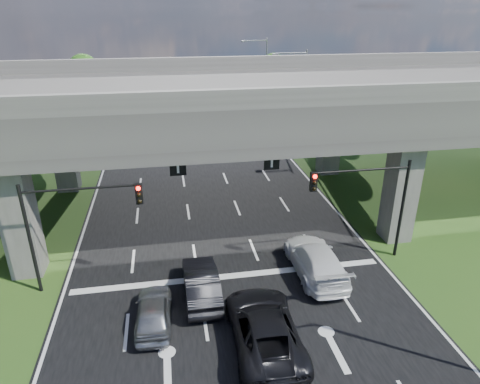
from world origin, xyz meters
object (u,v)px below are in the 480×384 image
object	(u,v)px
signal_left	(72,216)
car_white	(316,260)
streetlight_far	(300,94)
car_silver	(154,311)
signal_right	(369,194)
streetlight_beyond	(263,72)
car_trailing	(264,328)
car_dark	(201,283)

from	to	relation	value
signal_left	car_white	size ratio (longest dim) A/B	1.02
streetlight_far	car_silver	world-z (taller)	streetlight_far
streetlight_far	car_white	bearing A→B (deg)	-104.57
car_white	streetlight_far	bearing A→B (deg)	-104.34
signal_right	signal_left	bearing A→B (deg)	180.00
streetlight_far	car_silver	size ratio (longest dim) A/B	2.44
streetlight_beyond	car_white	world-z (taller)	streetlight_beyond
signal_left	streetlight_beyond	size ratio (longest dim) A/B	0.60
signal_right	car_trailing	xyz separation A→B (m)	(-7.20, -5.75, -3.30)
streetlight_beyond	streetlight_far	bearing A→B (deg)	-90.00
streetlight_far	car_dark	bearing A→B (deg)	-118.34
signal_right	signal_left	distance (m)	15.65
streetlight_beyond	car_white	size ratio (longest dim) A/B	1.70
streetlight_far	car_dark	size ratio (longest dim) A/B	2.07
car_dark	car_trailing	bearing A→B (deg)	121.33
car_dark	signal_right	bearing A→B (deg)	-169.07
signal_left	car_white	distance (m)	12.93
signal_right	car_silver	size ratio (longest dim) A/B	1.46
streetlight_far	car_trailing	xyz separation A→B (m)	(-9.48, -25.81, -4.97)
signal_right	car_silver	xyz separation A→B (m)	(-11.95, -3.58, -3.46)
signal_right	streetlight_far	size ratio (longest dim) A/B	0.60
streetlight_beyond	car_silver	distance (m)	42.42
signal_right	streetlight_beyond	xyz separation A→B (m)	(2.27, 36.06, 1.66)
signal_left	car_white	xyz separation A→B (m)	(12.46, -0.94, -3.31)
car_silver	car_dark	xyz separation A→B (m)	(2.37, 1.68, 0.10)
streetlight_far	streetlight_beyond	xyz separation A→B (m)	(0.00, 16.00, 0.00)
streetlight_beyond	car_dark	distance (m)	40.08
car_silver	streetlight_far	bearing A→B (deg)	-119.08
streetlight_far	car_dark	distance (m)	25.45
car_dark	car_silver	bearing A→B (deg)	34.91
signal_left	streetlight_far	distance (m)	26.95
signal_right	signal_left	xyz separation A→B (m)	(-15.65, 0.00, 0.00)
car_dark	car_white	bearing A→B (deg)	-171.75
streetlight_far	car_trailing	bearing A→B (deg)	-110.16
streetlight_beyond	signal_left	bearing A→B (deg)	-116.43
signal_left	car_silver	distance (m)	6.21
car_silver	car_dark	bearing A→B (deg)	-142.81
streetlight_far	car_trailing	world-z (taller)	streetlight_far
car_trailing	signal_left	bearing A→B (deg)	-33.18
streetlight_far	streetlight_beyond	size ratio (longest dim) A/B	1.00
car_silver	car_dark	size ratio (longest dim) A/B	0.85
car_white	car_silver	bearing A→B (deg)	17.00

